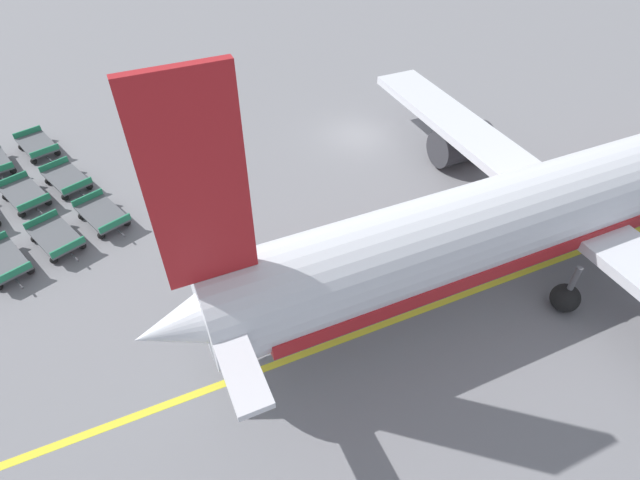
% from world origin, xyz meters
% --- Properties ---
extents(ground_plane, '(500.00, 500.00, 0.00)m').
position_xyz_m(ground_plane, '(0.00, 0.00, 0.00)').
color(ground_plane, gray).
extents(airplane, '(29.46, 38.18, 11.41)m').
position_xyz_m(airplane, '(13.31, 2.50, 3.04)').
color(airplane, silver).
rests_on(airplane, ground_plane).
extents(baggage_dolly_row_near_col_c, '(3.66, 2.19, 0.92)m').
position_xyz_m(baggage_dolly_row_near_col_c, '(1.21, -19.83, 0.48)').
color(baggage_dolly_row_near_col_c, '#515459').
rests_on(baggage_dolly_row_near_col_c, ground_plane).
extents(baggage_dolly_row_mid_a_col_b, '(3.66, 2.21, 0.92)m').
position_xyz_m(baggage_dolly_row_mid_a_col_b, '(-3.50, -18.28, 0.48)').
color(baggage_dolly_row_mid_a_col_b, '#515459').
rests_on(baggage_dolly_row_mid_a_col_b, ground_plane).
extents(baggage_dolly_row_mid_a_col_c, '(3.66, 2.23, 0.92)m').
position_xyz_m(baggage_dolly_row_mid_a_col_c, '(0.76, -17.54, 0.48)').
color(baggage_dolly_row_mid_a_col_c, '#515459').
rests_on(baggage_dolly_row_mid_a_col_c, ground_plane).
extents(baggage_dolly_row_mid_b_col_a, '(3.66, 2.07, 0.92)m').
position_xyz_m(baggage_dolly_row_mid_b_col_a, '(-8.21, -16.93, 0.48)').
color(baggage_dolly_row_mid_b_col_a, '#515459').
rests_on(baggage_dolly_row_mid_b_col_a, ground_plane).
extents(baggage_dolly_row_mid_b_col_b, '(3.66, 2.20, 0.92)m').
position_xyz_m(baggage_dolly_row_mid_b_col_b, '(-3.81, -16.17, 0.48)').
color(baggage_dolly_row_mid_b_col_b, '#515459').
rests_on(baggage_dolly_row_mid_b_col_b, ground_plane).
extents(baggage_dolly_row_mid_b_col_c, '(3.66, 2.18, 0.92)m').
position_xyz_m(baggage_dolly_row_mid_b_col_c, '(0.20, -15.31, 0.48)').
color(baggage_dolly_row_mid_b_col_c, '#515459').
rests_on(baggage_dolly_row_mid_b_col_c, ground_plane).
extents(stand_guidance_stripe, '(4.77, 32.90, 0.01)m').
position_xyz_m(stand_guidance_stripe, '(12.70, -5.59, 0.00)').
color(stand_guidance_stripe, yellow).
rests_on(stand_guidance_stripe, ground_plane).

